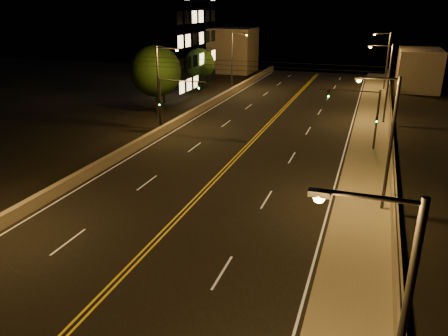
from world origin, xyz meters
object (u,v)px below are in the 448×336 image
(streetlight_1, at_px, (386,137))
(tree_2, at_px, (200,64))
(traffic_signal_left, at_px, (170,98))
(building_tower, at_px, (121,5))
(tree_1, at_px, (163,72))
(tree_0, at_px, (156,71))
(streetlight_2, at_px, (386,79))
(streetlight_0, at_px, (389,330))
(streetlight_6, at_px, (234,57))
(traffic_signal_right, at_px, (365,112))
(streetlight_5, at_px, (161,82))
(streetlight_3, at_px, (385,57))

(streetlight_1, distance_m, tree_2, 44.48)
(traffic_signal_left, height_order, building_tower, building_tower)
(building_tower, height_order, tree_1, building_tower)
(building_tower, height_order, tree_0, building_tower)
(streetlight_1, bearing_deg, streetlight_2, 90.00)
(streetlight_0, height_order, streetlight_6, same)
(streetlight_1, height_order, traffic_signal_right, streetlight_1)
(traffic_signal_right, distance_m, tree_2, 34.10)
(streetlight_5, height_order, tree_2, streetlight_5)
(tree_1, bearing_deg, tree_0, -70.94)
(streetlight_2, bearing_deg, streetlight_0, -90.00)
(traffic_signal_right, bearing_deg, streetlight_3, 87.13)
(traffic_signal_left, bearing_deg, tree_0, 126.45)
(streetlight_0, distance_m, tree_1, 50.60)
(streetlight_0, height_order, streetlight_3, same)
(traffic_signal_left, height_order, tree_0, tree_0)
(streetlight_3, distance_m, traffic_signal_left, 37.29)
(building_tower, bearing_deg, streetlight_3, 17.30)
(streetlight_3, bearing_deg, building_tower, -162.70)
(traffic_signal_left, bearing_deg, traffic_signal_right, 0.00)
(streetlight_3, bearing_deg, streetlight_0, -90.00)
(streetlight_1, relative_size, streetlight_3, 1.00)
(streetlight_1, bearing_deg, tree_0, 142.72)
(streetlight_1, xyz_separation_m, streetlight_3, (0.00, 43.73, 0.00))
(streetlight_3, bearing_deg, traffic_signal_right, -92.87)
(streetlight_5, height_order, traffic_signal_right, streetlight_5)
(tree_1, distance_m, tree_2, 10.55)
(streetlight_0, distance_m, streetlight_5, 37.10)
(tree_1, bearing_deg, building_tower, 144.79)
(streetlight_2, distance_m, traffic_signal_right, 10.36)
(streetlight_0, relative_size, traffic_signal_right, 1.54)
(streetlight_5, distance_m, tree_2, 23.38)
(streetlight_2, xyz_separation_m, streetlight_3, (0.00, 21.14, 0.00))
(traffic_signal_left, height_order, tree_1, tree_1)
(streetlight_5, height_order, traffic_signal_left, streetlight_5)
(building_tower, bearing_deg, traffic_signal_right, -29.00)
(streetlight_0, bearing_deg, streetlight_2, 90.00)
(streetlight_5, bearing_deg, tree_1, 115.68)
(streetlight_3, xyz_separation_m, tree_1, (-27.31, -18.51, -0.91))
(streetlight_3, distance_m, tree_0, 35.19)
(traffic_signal_right, height_order, building_tower, building_tower)
(streetlight_6, bearing_deg, tree_0, -102.20)
(streetlight_1, height_order, tree_1, streetlight_1)
(traffic_signal_right, distance_m, tree_1, 28.75)
(traffic_signal_left, relative_size, tree_1, 0.86)
(streetlight_1, bearing_deg, traffic_signal_right, 97.20)
(streetlight_0, distance_m, traffic_signal_right, 29.88)
(streetlight_0, xyz_separation_m, tree_0, (-25.24, 36.58, 0.10))
(traffic_signal_right, bearing_deg, building_tower, 151.00)
(streetlight_5, height_order, building_tower, building_tower)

